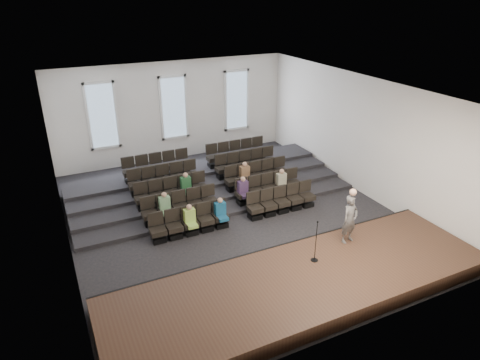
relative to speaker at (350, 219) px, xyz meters
name	(u,v)px	position (x,y,z in m)	size (l,w,h in m)	color
ground	(232,215)	(-2.38, 4.08, -1.33)	(14.00, 14.00, 0.00)	black
ceiling	(231,89)	(-2.38, 4.08, 3.68)	(12.00, 14.00, 0.02)	white
wall_back	(174,111)	(-2.38, 11.10, 1.17)	(12.00, 0.04, 5.00)	white
wall_front	(354,253)	(-2.38, -2.94, 1.17)	(12.00, 0.04, 5.00)	white
wall_left	(58,186)	(-8.40, 4.08, 1.17)	(0.04, 14.00, 5.00)	white
wall_right	(359,134)	(3.64, 4.08, 1.17)	(0.04, 14.00, 5.00)	white
stage	(304,284)	(-2.38, -1.02, -1.08)	(11.80, 3.60, 0.50)	#3E281A
stage_lip	(274,253)	(-2.38, 0.75, -1.08)	(11.80, 0.06, 0.52)	black
risers	(203,181)	(-2.38, 7.25, -1.14)	(11.80, 4.80, 0.60)	black
seating_rows	(216,185)	(-2.38, 5.62, -0.65)	(6.80, 4.70, 1.67)	black
windows	(174,108)	(-2.38, 11.04, 1.37)	(8.44, 0.10, 3.24)	white
audience	(220,193)	(-2.66, 4.54, -0.50)	(5.45, 2.64, 1.10)	#A0CA51
speaker	(350,219)	(0.00, 0.00, 0.00)	(0.61, 0.40, 1.67)	#54514F
mic_stand	(315,249)	(-1.63, -0.45, -0.42)	(0.23, 0.23, 1.40)	black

